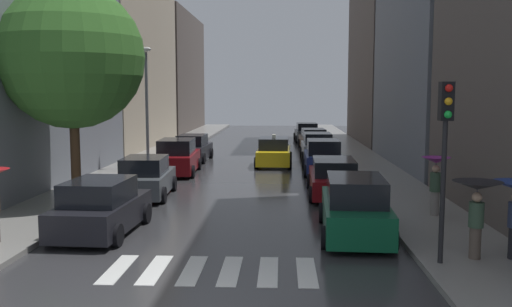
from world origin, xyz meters
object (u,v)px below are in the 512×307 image
parked_car_right_nearest (355,208)px  parked_car_right_sixth (307,133)px  parked_car_left_third (177,158)px  pedestrian_near_tree (477,199)px  traffic_light_right_corner (445,132)px  taxi_midroad (274,152)px  lamp_post_left (147,98)px  parked_car_left_nearest (101,208)px  parked_car_right_fifth (313,140)px  parked_car_right_fourth (317,147)px  parked_car_right_second (333,178)px  parked_car_left_fourth (193,149)px  parked_car_right_third (323,158)px  parked_car_left_second (146,178)px  street_tree_left (72,57)px  pedestrian_by_kerb (436,174)px

parked_car_right_nearest → parked_car_right_sixth: bearing=2.8°
parked_car_left_third → parked_car_right_sixth: bearing=-23.7°
pedestrian_near_tree → traffic_light_right_corner: (-0.94, -0.41, 1.66)m
taxi_midroad → lamp_post_left: (-6.75, -2.46, 3.13)m
parked_car_left_nearest → parked_car_right_fifth: parked_car_left_nearest is taller
parked_car_right_fourth → parked_car_right_sixth: (-0.11, 12.58, -0.03)m
parked_car_left_nearest → taxi_midroad: 16.43m
lamp_post_left → parked_car_right_fourth: bearing=30.2°
parked_car_left_third → parked_car_right_second: parked_car_left_third is taller
pedestrian_near_tree → traffic_light_right_corner: size_ratio=0.45×
parked_car_left_fourth → parked_car_right_third: size_ratio=1.06×
parked_car_left_second → parked_car_left_fourth: bearing=-2.6°
parked_car_left_second → parked_car_right_nearest: 9.51m
parked_car_left_nearest → parked_car_right_sixth: size_ratio=1.02×
parked_car_right_sixth → taxi_midroad: (-2.58, -15.62, 0.01)m
parked_car_right_sixth → street_tree_left: size_ratio=0.52×
parked_car_right_nearest → taxi_midroad: bearing=12.3°
parked_car_right_nearest → pedestrian_by_kerb: (2.93, 2.24, 0.71)m
parked_car_left_nearest → parked_car_right_fourth: (7.60, 18.72, 0.01)m
parked_car_right_sixth → parked_car_right_second: bearing=178.0°
parked_car_right_second → street_tree_left: size_ratio=0.60×
parked_car_right_fourth → traffic_light_right_corner: bearing=-176.4°
parked_car_right_fifth → traffic_light_right_corner: traffic_light_right_corner is taller
parked_car_right_nearest → parked_car_right_fifth: bearing=2.4°
parked_car_left_nearest → pedestrian_by_kerb: size_ratio=2.19×
parked_car_right_third → traffic_light_right_corner: (1.68, -15.28, 2.46)m
parked_car_right_nearest → parked_car_right_third: 12.29m
parked_car_left_nearest → parked_car_left_second: size_ratio=1.02×
parked_car_right_third → taxi_midroad: bearing=38.5°
pedestrian_near_tree → lamp_post_left: bearing=143.2°
parked_car_left_second → parked_car_right_second: (7.58, 0.60, -0.04)m
parked_car_left_third → parked_car_right_third: bearing=-90.3°
parked_car_right_third → taxi_midroad: size_ratio=0.89×
parked_car_right_nearest → street_tree_left: street_tree_left is taller
pedestrian_by_kerb → street_tree_left: 13.58m
parked_car_right_sixth → parked_car_left_third: bearing=156.6°
taxi_midroad → pedestrian_near_tree: pedestrian_near_tree is taller
parked_car_left_fourth → parked_car_right_second: bearing=-143.7°
parked_car_right_sixth → street_tree_left: (-9.88, -26.97, 4.74)m
taxi_midroad → street_tree_left: 14.30m
parked_car_left_fourth → parked_car_right_fifth: size_ratio=0.96×
parked_car_left_third → traffic_light_right_corner: 17.79m
parked_car_right_third → taxi_midroad: 4.17m
parked_car_right_sixth → pedestrian_near_tree: pedestrian_near_tree is taller
parked_car_right_nearest → taxi_midroad: taxi_midroad is taller
parked_car_right_second → parked_car_right_fifth: bearing=0.6°
parked_car_left_second → taxi_midroad: taxi_midroad is taller
street_tree_left → traffic_light_right_corner: size_ratio=1.86×
parked_car_right_second → parked_car_right_fifth: 18.50m
parked_car_left_second → street_tree_left: street_tree_left is taller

